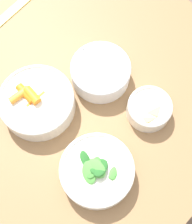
{
  "coord_description": "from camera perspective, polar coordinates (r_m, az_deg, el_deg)",
  "views": [
    {
      "loc": [
        -0.15,
        -0.28,
        1.51
      ],
      "look_at": [
        0.05,
        -0.08,
        0.76
      ],
      "focal_mm": 50.0,
      "sensor_mm": 36.0,
      "label": 1
    }
  ],
  "objects": [
    {
      "name": "ground_plane",
      "position": [
        1.54,
        -3.57,
        -9.35
      ],
      "size": [
        10.0,
        10.0,
        0.0
      ],
      "primitive_type": "plane",
      "color": "brown"
    },
    {
      "name": "dining_table",
      "position": [
        0.95,
        -5.72,
        -2.17
      ],
      "size": [
        1.05,
        0.84,
        0.73
      ],
      "color": "olive",
      "rests_on": "ground_plane"
    },
    {
      "name": "bowl_carrots",
      "position": [
        0.82,
        -10.74,
        1.82
      ],
      "size": [
        0.19,
        0.19,
        0.08
      ],
      "color": "silver",
      "rests_on": "dining_table"
    },
    {
      "name": "bowl_greens",
      "position": [
        0.76,
        0.18,
        -10.67
      ],
      "size": [
        0.18,
        0.18,
        0.08
      ],
      "color": "silver",
      "rests_on": "dining_table"
    },
    {
      "name": "bowl_beans_hotdog",
      "position": [
        0.85,
        0.86,
        7.21
      ],
      "size": [
        0.16,
        0.16,
        0.06
      ],
      "color": "white",
      "rests_on": "dining_table"
    },
    {
      "name": "bowl_cookies",
      "position": [
        0.82,
        9.69,
        0.56
      ],
      "size": [
        0.12,
        0.12,
        0.05
      ],
      "color": "silver",
      "rests_on": "dining_table"
    },
    {
      "name": "ruler",
      "position": [
        1.03,
        -15.11,
        17.39
      ],
      "size": [
        0.34,
        0.05,
        0.0
      ],
      "color": "#EADB4C",
      "rests_on": "dining_table"
    }
  ]
}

